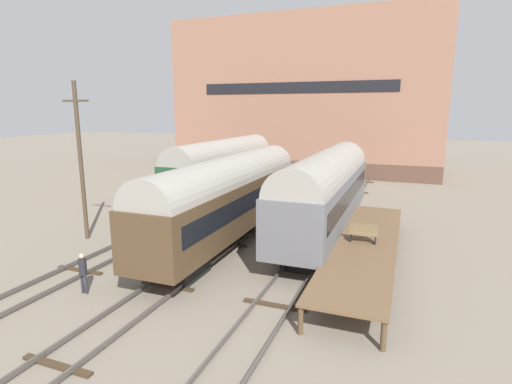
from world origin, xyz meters
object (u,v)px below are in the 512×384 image
object	(u,v)px
utility_pole	(81,160)
train_car_green	(224,166)
person_worker	(83,269)
bench	(364,233)
train_car_grey	(326,188)
train_car_brown	(229,194)

from	to	relation	value
utility_pole	train_car_green	bearing A→B (deg)	74.32
person_worker	utility_pole	distance (m)	8.85
bench	person_worker	distance (m)	13.17
train_car_grey	train_car_brown	bearing A→B (deg)	-146.47
person_worker	utility_pole	bearing A→B (deg)	132.79
train_car_green	train_car_grey	xyz separation A→B (m)	(9.95, -6.39, -0.03)
train_car_grey	person_worker	xyz separation A→B (m)	(-7.93, -11.69, -1.91)
person_worker	bench	bearing A→B (deg)	35.92
train_car_grey	person_worker	bearing A→B (deg)	-124.15
train_car_brown	utility_pole	bearing A→B (deg)	-163.39
train_car_grey	person_worker	world-z (taller)	train_car_grey
train_car_green	train_car_grey	world-z (taller)	train_car_green
train_car_brown	train_car_grey	size ratio (longest dim) A/B	1.03
train_car_grey	utility_pole	bearing A→B (deg)	-156.55
train_car_brown	bench	size ratio (longest dim) A/B	11.83
train_car_green	utility_pole	size ratio (longest dim) A/B	1.66
train_car_green	person_worker	world-z (taller)	train_car_green
train_car_green	bench	distance (m)	16.43
train_car_green	bench	world-z (taller)	train_car_green
train_car_green	utility_pole	bearing A→B (deg)	-105.68
train_car_green	train_car_grey	size ratio (longest dim) A/B	0.97
person_worker	utility_pole	xyz separation A→B (m)	(-5.45, 5.88, 3.74)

